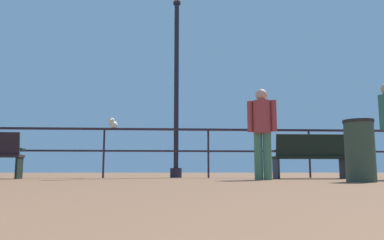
% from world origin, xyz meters
% --- Properties ---
extents(pier_railing, '(25.54, 0.05, 1.10)m').
position_xyz_m(pier_railing, '(-0.00, 9.95, 0.82)').
color(pier_railing, '#2A1E27').
rests_on(pier_railing, ground_plane).
extents(bench_near_right, '(1.51, 0.61, 0.89)m').
position_xyz_m(bench_near_right, '(3.16, 9.03, 0.49)').
color(bench_near_right, black).
rests_on(bench_near_right, ground_plane).
extents(lamppost_center, '(0.27, 0.27, 4.59)m').
position_xyz_m(lamppost_center, '(0.44, 10.22, 2.39)').
color(lamppost_center, black).
rests_on(lamppost_center, ground_plane).
extents(person_at_railing, '(0.50, 0.31, 1.61)m').
position_xyz_m(person_at_railing, '(1.92, 8.07, 0.92)').
color(person_at_railing, '#417353').
rests_on(person_at_railing, ground_plane).
extents(seagull_on_rail, '(0.22, 0.44, 0.21)m').
position_xyz_m(seagull_on_rail, '(-0.97, 9.93, 1.20)').
color(seagull_on_rail, silver).
rests_on(seagull_on_rail, pier_railing).
extents(trash_bin, '(0.43, 0.43, 0.89)m').
position_xyz_m(trash_bin, '(3.02, 6.82, 0.45)').
color(trash_bin, '#313F2F').
rests_on(trash_bin, ground_plane).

